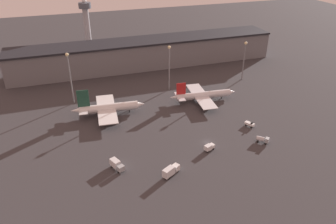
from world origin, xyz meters
name	(u,v)px	position (x,y,z in m)	size (l,w,h in m)	color
ground	(207,142)	(0.00, 0.00, 0.00)	(600.00, 600.00, 0.00)	#383538
terminal_building	(146,53)	(0.00, 102.17, 9.47)	(181.22, 23.79, 18.83)	slate
airplane_0	(108,108)	(-37.32, 39.87, 3.76)	(37.72, 33.10, 14.97)	white
airplane_1	(203,95)	(14.96, 39.18, 3.27)	(38.45, 33.12, 11.81)	silver
service_vehicle_0	(117,165)	(-41.85, -5.54, 2.01)	(5.13, 7.48, 3.65)	#9EA3A8
service_vehicle_1	(171,171)	(-23.02, -16.13, 2.13)	(8.10, 6.11, 3.87)	white
service_vehicle_2	(250,124)	(25.11, 6.25, 1.29)	(3.91, 5.00, 2.74)	white
service_vehicle_3	(209,147)	(-1.95, -5.77, 1.60)	(5.33, 3.96, 2.84)	white
service_vehicle_4	(263,139)	(23.06, -7.96, 1.65)	(5.41, 5.25, 2.83)	#9EA3A8
lamp_post_0	(70,73)	(-53.17, 58.99, 17.89)	(1.80, 1.80, 28.63)	slate
lamp_post_1	(169,63)	(2.11, 58.99, 17.00)	(1.80, 1.80, 27.01)	slate
lamp_post_2	(244,56)	(51.24, 58.99, 15.71)	(1.80, 1.80, 24.65)	slate
control_tower	(87,22)	(-34.15, 144.62, 23.80)	(9.00, 9.00, 40.84)	#99999E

